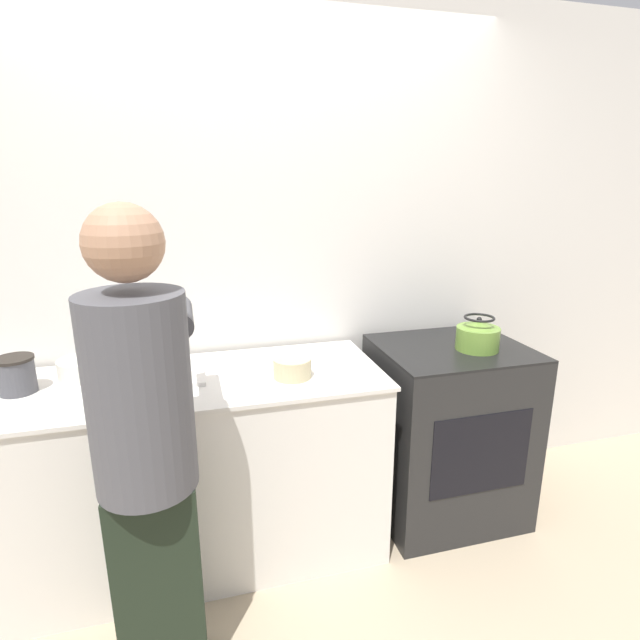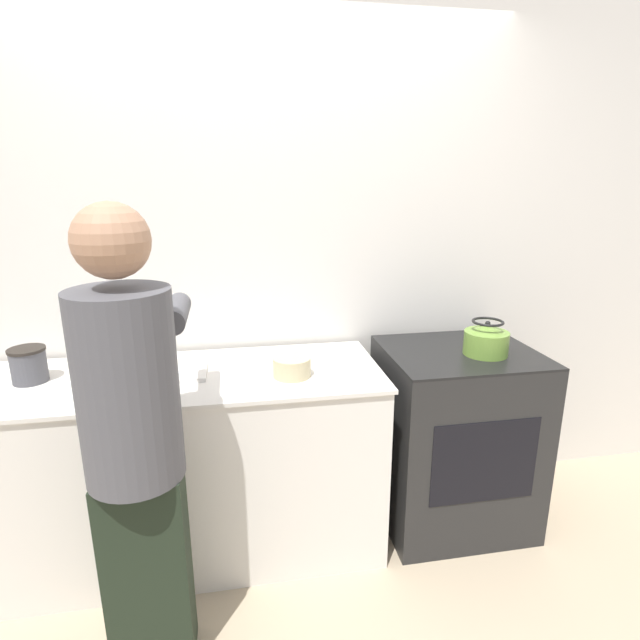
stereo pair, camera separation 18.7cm
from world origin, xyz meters
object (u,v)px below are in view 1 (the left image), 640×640
object	(u,v)px
oven	(447,430)
cutting_board	(161,379)
kettle	(478,336)
knife	(153,377)
bowl_prep	(82,368)
canister_jar	(16,375)
person	(145,442)

from	to	relation	value
oven	cutting_board	distance (m)	1.46
cutting_board	kettle	bearing A→B (deg)	-3.24
knife	bowl_prep	distance (m)	0.33
knife	canister_jar	bearing A→B (deg)	-166.58
cutting_board	kettle	distance (m)	1.49
knife	canister_jar	world-z (taller)	canister_jar
kettle	canister_jar	size ratio (longest dim) A/B	1.38
person	canister_jar	xyz separation A→B (m)	(-0.52, 0.60, 0.05)
person	bowl_prep	xyz separation A→B (m)	(-0.30, 0.70, 0.02)
canister_jar	oven	bearing A→B (deg)	-1.45
knife	oven	bearing A→B (deg)	16.60
canister_jar	kettle	bearing A→B (deg)	-3.27
oven	bowl_prep	xyz separation A→B (m)	(-1.72, 0.15, 0.47)
person	knife	xyz separation A→B (m)	(-0.00, 0.57, -0.00)
oven	cutting_board	size ratio (longest dim) A/B	2.53
oven	person	xyz separation A→B (m)	(-1.42, -0.55, 0.45)
cutting_board	knife	world-z (taller)	knife
knife	kettle	size ratio (longest dim) A/B	1.12
oven	canister_jar	distance (m)	2.01
kettle	bowl_prep	bearing A→B (deg)	173.20
kettle	bowl_prep	size ratio (longest dim) A/B	1.06
cutting_board	bowl_prep	xyz separation A→B (m)	(-0.33, 0.13, 0.03)
person	canister_jar	size ratio (longest dim) A/B	11.11
oven	kettle	bearing A→B (deg)	-36.72
kettle	canister_jar	bearing A→B (deg)	176.73
kettle	canister_jar	distance (m)	2.04
person	kettle	world-z (taller)	person
person	cutting_board	world-z (taller)	person
canister_jar	bowl_prep	bearing A→B (deg)	24.02
oven	person	distance (m)	1.59
oven	canister_jar	world-z (taller)	canister_jar
oven	kettle	xyz separation A→B (m)	(0.09, -0.07, 0.53)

